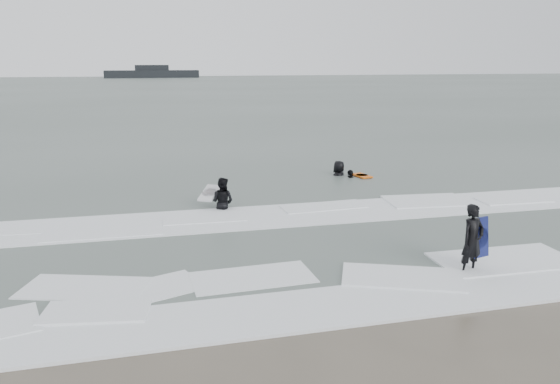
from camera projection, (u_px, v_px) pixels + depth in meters
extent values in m
plane|color=brown|center=(334.00, 295.00, 11.75)|extent=(320.00, 320.00, 0.00)
plane|color=#47544C|center=(172.00, 91.00, 87.36)|extent=(320.00, 320.00, 0.00)
imported|color=black|center=(470.00, 274.00, 12.90)|extent=(0.71, 0.57, 1.72)
imported|color=black|center=(223.00, 210.00, 18.34)|extent=(1.03, 0.99, 1.68)
imported|color=black|center=(351.00, 179.00, 23.23)|extent=(0.94, 0.84, 1.53)
imported|color=black|center=(339.00, 176.00, 23.69)|extent=(1.04, 1.05, 1.83)
cube|color=white|center=(343.00, 305.00, 11.17)|extent=(30.03, 2.32, 0.07)
cube|color=white|center=(273.00, 217.00, 17.41)|extent=(30.00, 2.60, 0.09)
cube|color=black|center=(152.00, 74.00, 149.73)|extent=(25.25, 4.51, 1.98)
cube|color=black|center=(152.00, 68.00, 149.33)|extent=(9.02, 2.70, 1.44)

